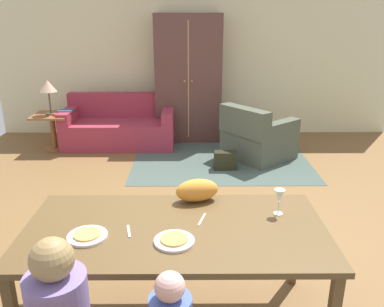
{
  "coord_description": "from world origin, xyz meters",
  "views": [
    {
      "loc": [
        -0.1,
        -3.44,
        2.08
      ],
      "look_at": [
        -0.08,
        0.04,
        0.85
      ],
      "focal_mm": 37.05,
      "sensor_mm": 36.0,
      "label": 1
    }
  ],
  "objects_px": {
    "dining_table": "(175,236)",
    "side_table": "(53,127)",
    "armoire": "(188,78)",
    "couch": "(120,127)",
    "book_upper": "(66,111)",
    "wine_glass": "(279,197)",
    "cat": "(197,190)",
    "plate_near_man": "(87,236)",
    "plate_near_child": "(174,241)",
    "table_lamp": "(48,87)",
    "book_lower": "(61,114)",
    "handbag": "(225,160)",
    "armchair": "(257,138)"
  },
  "relations": [
    {
      "from": "dining_table",
      "to": "side_table",
      "type": "bearing_deg",
      "value": 118.6
    },
    {
      "from": "armoire",
      "to": "side_table",
      "type": "distance_m",
      "value": 2.36
    },
    {
      "from": "couch",
      "to": "side_table",
      "type": "distance_m",
      "value": 1.07
    },
    {
      "from": "book_upper",
      "to": "wine_glass",
      "type": "bearing_deg",
      "value": -55.13
    },
    {
      "from": "armoire",
      "to": "side_table",
      "type": "relative_size",
      "value": 3.62
    },
    {
      "from": "cat",
      "to": "wine_glass",
      "type": "bearing_deg",
      "value": -34.09
    },
    {
      "from": "plate_near_man",
      "to": "wine_glass",
      "type": "height_order",
      "value": "wine_glass"
    },
    {
      "from": "plate_near_child",
      "to": "couch",
      "type": "relative_size",
      "value": 0.14
    },
    {
      "from": "wine_glass",
      "to": "table_lamp",
      "type": "height_order",
      "value": "table_lamp"
    },
    {
      "from": "side_table",
      "to": "book_lower",
      "type": "relative_size",
      "value": 2.64
    },
    {
      "from": "book_lower",
      "to": "handbag",
      "type": "bearing_deg",
      "value": -18.51
    },
    {
      "from": "handbag",
      "to": "book_lower",
      "type": "bearing_deg",
      "value": 161.49
    },
    {
      "from": "side_table",
      "to": "plate_near_child",
      "type": "bearing_deg",
      "value": -62.48
    },
    {
      "from": "table_lamp",
      "to": "plate_near_man",
      "type": "bearing_deg",
      "value": -68.61
    },
    {
      "from": "armchair",
      "to": "armoire",
      "type": "relative_size",
      "value": 0.57
    },
    {
      "from": "side_table",
      "to": "armchair",
      "type": "bearing_deg",
      "value": -7.71
    },
    {
      "from": "cat",
      "to": "handbag",
      "type": "height_order",
      "value": "cat"
    },
    {
      "from": "cat",
      "to": "book_lower",
      "type": "bearing_deg",
      "value": 107.91
    },
    {
      "from": "plate_near_man",
      "to": "handbag",
      "type": "xyz_separation_m",
      "value": [
        1.14,
        3.07,
        -0.64
      ]
    },
    {
      "from": "plate_near_man",
      "to": "couch",
      "type": "height_order",
      "value": "couch"
    },
    {
      "from": "plate_near_child",
      "to": "armoire",
      "type": "distance_m",
      "value": 4.65
    },
    {
      "from": "plate_near_child",
      "to": "table_lamp",
      "type": "height_order",
      "value": "table_lamp"
    },
    {
      "from": "dining_table",
      "to": "table_lamp",
      "type": "relative_size",
      "value": 3.66
    },
    {
      "from": "wine_glass",
      "to": "book_lower",
      "type": "height_order",
      "value": "wine_glass"
    },
    {
      "from": "plate_near_child",
      "to": "wine_glass",
      "type": "distance_m",
      "value": 0.81
    },
    {
      "from": "plate_near_man",
      "to": "handbag",
      "type": "bearing_deg",
      "value": 69.55
    },
    {
      "from": "book_lower",
      "to": "wine_glass",
      "type": "bearing_deg",
      "value": -53.93
    },
    {
      "from": "plate_near_man",
      "to": "handbag",
      "type": "distance_m",
      "value": 3.34
    },
    {
      "from": "cat",
      "to": "handbag",
      "type": "bearing_deg",
      "value": 66.61
    },
    {
      "from": "cat",
      "to": "book_upper",
      "type": "distance_m",
      "value": 4.07
    },
    {
      "from": "book_lower",
      "to": "side_table",
      "type": "bearing_deg",
      "value": 162.4
    },
    {
      "from": "dining_table",
      "to": "table_lamp",
      "type": "height_order",
      "value": "table_lamp"
    },
    {
      "from": "dining_table",
      "to": "wine_glass",
      "type": "xyz_separation_m",
      "value": [
        0.71,
        0.18,
        0.2
      ]
    },
    {
      "from": "dining_table",
      "to": "plate_near_child",
      "type": "height_order",
      "value": "plate_near_child"
    },
    {
      "from": "side_table",
      "to": "book_upper",
      "type": "bearing_deg",
      "value": 14.96
    },
    {
      "from": "cat",
      "to": "couch",
      "type": "relative_size",
      "value": 0.18
    },
    {
      "from": "plate_near_man",
      "to": "table_lamp",
      "type": "height_order",
      "value": "table_lamp"
    },
    {
      "from": "dining_table",
      "to": "table_lamp",
      "type": "bearing_deg",
      "value": 118.6
    },
    {
      "from": "couch",
      "to": "plate_near_child",
      "type": "bearing_deg",
      "value": -76.04
    },
    {
      "from": "plate_near_child",
      "to": "armoire",
      "type": "height_order",
      "value": "armoire"
    },
    {
      "from": "plate_near_child",
      "to": "side_table",
      "type": "bearing_deg",
      "value": 117.52
    },
    {
      "from": "table_lamp",
      "to": "book_upper",
      "type": "relative_size",
      "value": 2.45
    },
    {
      "from": "dining_table",
      "to": "armoire",
      "type": "xyz_separation_m",
      "value": [
        0.08,
        4.46,
        0.35
      ]
    },
    {
      "from": "book_upper",
      "to": "plate_near_man",
      "type": "bearing_deg",
      "value": -71.6
    },
    {
      "from": "book_upper",
      "to": "handbag",
      "type": "distance_m",
      "value": 2.71
    },
    {
      "from": "plate_near_man",
      "to": "cat",
      "type": "relative_size",
      "value": 0.78
    },
    {
      "from": "armchair",
      "to": "handbag",
      "type": "bearing_deg",
      "value": -137.46
    },
    {
      "from": "wine_glass",
      "to": "side_table",
      "type": "relative_size",
      "value": 0.32
    },
    {
      "from": "plate_near_child",
      "to": "armchair",
      "type": "relative_size",
      "value": 0.21
    },
    {
      "from": "armchair",
      "to": "table_lamp",
      "type": "height_order",
      "value": "table_lamp"
    }
  ]
}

